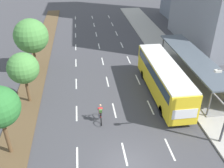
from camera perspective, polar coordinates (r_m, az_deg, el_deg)
name	(u,v)px	position (r m, az deg, el deg)	size (l,w,h in m)	color
ground_plane	(127,166)	(18.17, 3.60, -18.50)	(140.00, 140.00, 0.00)	#424247
median_strip	(40,57)	(34.95, -16.37, 6.13)	(2.60, 52.00, 0.12)	brown
sidewalk_right	(164,50)	(36.48, 12.14, 7.74)	(4.50, 52.00, 0.15)	#ADAAA3
lane_divider_left	(76,63)	(32.29, -8.42, 4.94)	(0.14, 46.11, 0.01)	white
lane_divider_center	(103,61)	(32.39, -2.21, 5.34)	(0.14, 46.11, 0.01)	white
lane_divider_right	(129,60)	(32.86, 3.91, 5.67)	(0.14, 46.11, 0.01)	white
bus_shelter	(194,66)	(28.40, 18.66, 4.08)	(2.90, 14.07, 2.86)	gray
bus	(163,76)	(24.81, 11.93, 1.73)	(2.54, 11.29, 3.37)	yellow
cyclist	(101,114)	(21.27, -2.70, -6.96)	(0.46, 1.82, 1.71)	black
median_tree_second	(23,68)	(23.75, -20.03, 3.46)	(2.90, 2.90, 5.00)	brown
median_tree_third	(31,36)	(29.68, -18.36, 10.57)	(3.91, 3.91, 6.23)	brown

